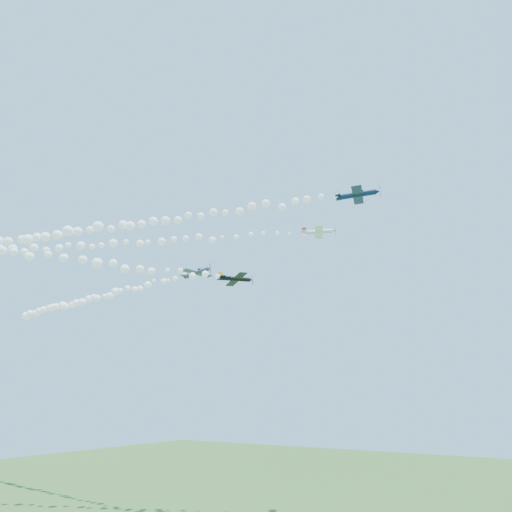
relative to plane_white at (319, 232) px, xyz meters
The scene contains 8 objects.
plane_white is the anchor object (origin of this frame).
smoke_trail_white 43.89m from the plane_white, 156.30° to the right, with size 76.68×35.13×3.02m, color white, non-canonical shape.
plane_navy 21.64m from the plane_white, 49.49° to the right, with size 7.42×7.85×2.06m.
smoke_trail_navy 35.87m from the plane_white, 131.63° to the right, with size 71.34×21.58×2.91m, color white, non-canonical shape.
plane_grey 26.77m from the plane_white, 150.53° to the right, with size 7.71×8.02×2.13m.
smoke_trail_grey 59.74m from the plane_white, behind, with size 67.87×7.72×3.37m, color white, non-canonical shape.
plane_black 25.22m from the plane_white, 110.14° to the right, with size 6.34×6.01×1.74m.
smoke_trail_black 56.85m from the plane_white, 118.61° to the right, with size 37.15×54.37×2.69m, color white, non-canonical shape.
Camera 1 is at (46.64, -72.64, 20.58)m, focal length 30.00 mm.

